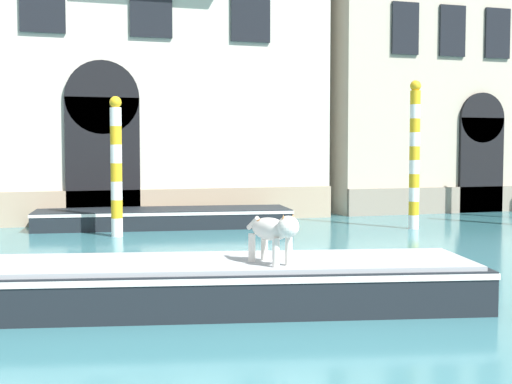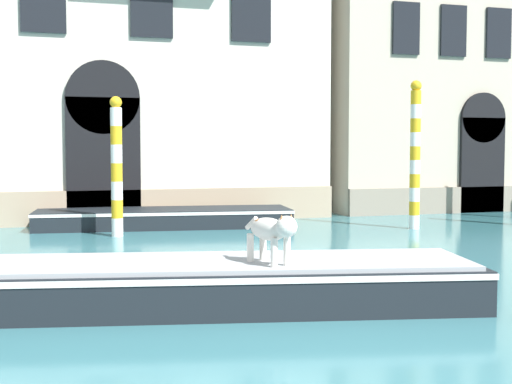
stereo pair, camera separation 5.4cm
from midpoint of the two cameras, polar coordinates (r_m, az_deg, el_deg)
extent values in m
cube|color=tan|center=(20.72, -8.32, -1.12)|extent=(11.05, 0.16, 0.97)
cube|color=black|center=(20.47, -12.22, 2.43)|extent=(2.06, 0.14, 3.57)
cylinder|color=black|center=(20.51, -12.29, 7.42)|extent=(2.06, 0.14, 2.06)
cube|color=black|center=(21.72, -0.52, 14.71)|extent=(1.20, 0.10, 2.15)
cube|color=gray|center=(25.24, 18.45, -0.53)|extent=(10.73, 0.16, 0.86)
cube|color=black|center=(24.86, 17.49, 2.07)|extent=(1.65, 0.14, 3.14)
cylinder|color=black|center=(24.87, 17.57, 5.69)|extent=(1.65, 0.14, 1.65)
cube|color=black|center=(23.63, 11.78, 12.70)|extent=(0.93, 0.10, 1.65)
cube|color=black|center=(24.50, 15.37, 12.32)|extent=(0.93, 0.10, 1.65)
cube|color=black|center=(25.45, 18.70, 11.93)|extent=(0.93, 0.10, 1.65)
cube|color=black|center=(9.91, -6.45, -7.53)|extent=(8.52, 3.53, 0.59)
cube|color=white|center=(9.86, -6.46, -6.19)|extent=(8.55, 3.57, 0.08)
cube|color=#9EA3A8|center=(9.85, -6.46, -5.67)|extent=(8.24, 3.34, 0.06)
cylinder|color=silver|center=(9.39, 2.47, -4.75)|extent=(0.09, 0.09, 0.38)
cylinder|color=silver|center=(9.26, 1.44, -4.87)|extent=(0.09, 0.09, 0.38)
cylinder|color=silver|center=(9.81, 0.52, -4.38)|extent=(0.09, 0.09, 0.38)
cylinder|color=silver|center=(9.69, -0.49, -4.48)|extent=(0.09, 0.09, 0.38)
ellipsoid|color=silver|center=(9.50, 0.97, -2.98)|extent=(0.51, 0.77, 0.30)
ellipsoid|color=#AD7042|center=(9.57, 0.59, -2.42)|extent=(0.30, 0.36, 0.11)
sphere|color=silver|center=(9.18, 2.42, -2.79)|extent=(0.28, 0.28, 0.28)
cone|color=#AD7042|center=(9.22, 2.81, -2.10)|extent=(0.09, 0.09, 0.11)
cone|color=#AD7042|center=(9.12, 2.04, -2.16)|extent=(0.09, 0.09, 0.11)
cylinder|color=silver|center=(9.81, -0.39, -2.50)|extent=(0.14, 0.26, 0.20)
cube|color=black|center=(19.60, -7.47, -2.08)|extent=(7.02, 2.71, 0.50)
cube|color=white|center=(19.58, -7.48, -1.53)|extent=(7.05, 2.74, 0.08)
cube|color=#8C7251|center=(19.60, -7.47, -2.15)|extent=(3.91, 1.85, 0.45)
cylinder|color=white|center=(19.52, 12.42, -2.35)|extent=(0.27, 0.27, 0.37)
cylinder|color=gold|center=(19.48, 12.43, -1.28)|extent=(0.27, 0.27, 0.37)
cylinder|color=white|center=(19.46, 12.45, -0.20)|extent=(0.27, 0.27, 0.37)
cylinder|color=gold|center=(19.43, 12.46, 0.89)|extent=(0.27, 0.27, 0.37)
cylinder|color=white|center=(19.42, 12.48, 1.97)|extent=(0.27, 0.27, 0.37)
cylinder|color=gold|center=(19.41, 12.49, 3.05)|extent=(0.27, 0.27, 0.37)
cylinder|color=white|center=(19.41, 12.51, 4.14)|extent=(0.27, 0.27, 0.37)
cylinder|color=gold|center=(19.42, 12.52, 5.22)|extent=(0.27, 0.27, 0.37)
cylinder|color=white|center=(19.43, 12.54, 6.31)|extent=(0.27, 0.27, 0.37)
cylinder|color=gold|center=(19.45, 12.55, 7.39)|extent=(0.27, 0.27, 0.37)
sphere|color=gold|center=(19.48, 12.57, 8.29)|extent=(0.29, 0.29, 0.29)
cylinder|color=white|center=(17.79, -11.14, -2.79)|extent=(0.28, 0.28, 0.45)
cylinder|color=gold|center=(17.74, -11.16, -1.35)|extent=(0.28, 0.28, 0.45)
cylinder|color=white|center=(17.71, -11.18, 0.10)|extent=(0.28, 0.28, 0.45)
cylinder|color=gold|center=(17.69, -11.19, 1.55)|extent=(0.28, 0.28, 0.45)
cylinder|color=white|center=(17.67, -11.21, 3.01)|extent=(0.28, 0.28, 0.45)
cylinder|color=gold|center=(17.67, -11.23, 4.47)|extent=(0.28, 0.28, 0.45)
cylinder|color=white|center=(17.69, -11.25, 5.92)|extent=(0.28, 0.28, 0.45)
sphere|color=gold|center=(17.70, -11.26, 7.06)|extent=(0.29, 0.29, 0.29)
camera|label=1|loc=(0.03, -90.10, -0.01)|focal=50.00mm
camera|label=2|loc=(0.03, 89.90, 0.01)|focal=50.00mm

